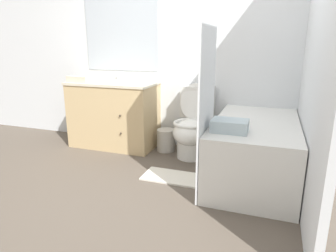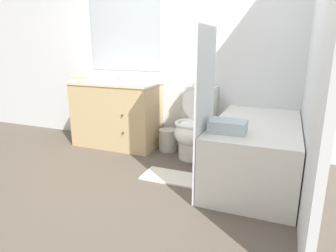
# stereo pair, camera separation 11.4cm
# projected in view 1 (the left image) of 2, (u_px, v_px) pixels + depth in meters

# --- Properties ---
(ground_plane) EXTENTS (14.00, 14.00, 0.00)m
(ground_plane) POSITION_uv_depth(u_px,v_px,m) (127.00, 202.00, 2.51)
(ground_plane) COLOR brown
(wall_back) EXTENTS (8.00, 0.06, 2.50)m
(wall_back) POSITION_uv_depth(u_px,v_px,m) (182.00, 46.00, 3.61)
(wall_back) COLOR silver
(wall_back) RESTS_ON ground_plane
(wall_right) EXTENTS (0.05, 2.55, 2.50)m
(wall_right) POSITION_uv_depth(u_px,v_px,m) (316.00, 48.00, 2.44)
(wall_right) COLOR silver
(wall_right) RESTS_ON ground_plane
(vanity_cabinet) EXTENTS (1.08, 0.58, 0.83)m
(vanity_cabinet) POSITION_uv_depth(u_px,v_px,m) (114.00, 114.00, 3.82)
(vanity_cabinet) COLOR tan
(vanity_cabinet) RESTS_ON ground_plane
(sink_faucet) EXTENTS (0.14, 0.12, 0.12)m
(sink_faucet) POSITION_uv_depth(u_px,v_px,m) (120.00, 78.00, 3.86)
(sink_faucet) COLOR silver
(sink_faucet) RESTS_ON vanity_cabinet
(toilet) EXTENTS (0.39, 0.63, 0.85)m
(toilet) POSITION_uv_depth(u_px,v_px,m) (192.00, 127.00, 3.44)
(toilet) COLOR white
(toilet) RESTS_ON ground_plane
(bathtub) EXTENTS (0.77, 1.40, 0.58)m
(bathtub) POSITION_uv_depth(u_px,v_px,m) (254.00, 150.00, 2.90)
(bathtub) COLOR white
(bathtub) RESTS_ON ground_plane
(shower_curtain) EXTENTS (0.01, 0.58, 1.93)m
(shower_curtain) POSITION_uv_depth(u_px,v_px,m) (207.00, 83.00, 2.46)
(shower_curtain) COLOR white
(shower_curtain) RESTS_ON ground_plane
(wastebasket) EXTENTS (0.22, 0.22, 0.27)m
(wastebasket) POSITION_uv_depth(u_px,v_px,m) (166.00, 140.00, 3.69)
(wastebasket) COLOR #B7B2A8
(wastebasket) RESTS_ON ground_plane
(tissue_box) EXTENTS (0.11, 0.13, 0.11)m
(tissue_box) POSITION_uv_depth(u_px,v_px,m) (133.00, 79.00, 3.65)
(tissue_box) COLOR white
(tissue_box) RESTS_ON vanity_cabinet
(hand_towel_folded) EXTENTS (0.28, 0.13, 0.08)m
(hand_towel_folded) POSITION_uv_depth(u_px,v_px,m) (79.00, 79.00, 3.65)
(hand_towel_folded) COLOR beige
(hand_towel_folded) RESTS_ON vanity_cabinet
(bath_towel_folded) EXTENTS (0.30, 0.21, 0.10)m
(bath_towel_folded) POSITION_uv_depth(u_px,v_px,m) (230.00, 126.00, 2.49)
(bath_towel_folded) COLOR silver
(bath_towel_folded) RESTS_ON bathtub
(bath_mat) EXTENTS (0.57, 0.31, 0.02)m
(bath_mat) POSITION_uv_depth(u_px,v_px,m) (172.00, 177.00, 2.97)
(bath_mat) COLOR silver
(bath_mat) RESTS_ON ground_plane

